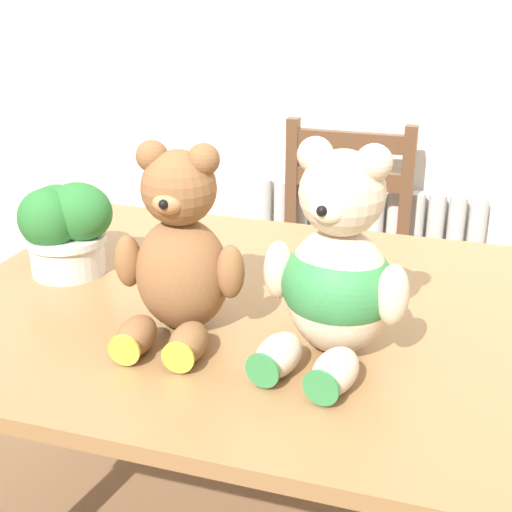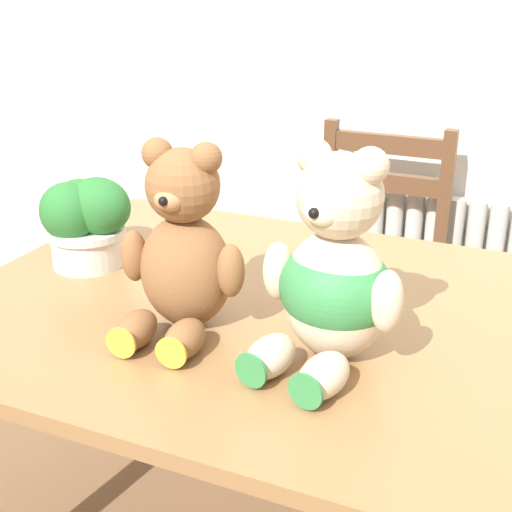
% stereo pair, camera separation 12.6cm
% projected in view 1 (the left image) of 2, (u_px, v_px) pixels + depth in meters
% --- Properties ---
extents(radiator, '(0.81, 0.10, 0.64)m').
position_uv_depth(radiator, '(362.00, 283.00, 2.56)').
color(radiator, beige).
rests_on(radiator, ground_plane).
extents(dining_table, '(1.56, 0.99, 0.71)m').
position_uv_depth(dining_table, '(328.00, 348.00, 1.44)').
color(dining_table, olive).
rests_on(dining_table, ground_plane).
extents(wooden_chair_behind, '(0.42, 0.39, 0.88)m').
position_uv_depth(wooden_chair_behind, '(338.00, 260.00, 2.33)').
color(wooden_chair_behind, brown).
rests_on(wooden_chair_behind, ground_plane).
extents(teddy_bear_left, '(0.25, 0.25, 0.36)m').
position_uv_depth(teddy_bear_left, '(179.00, 254.00, 1.29)').
color(teddy_bear_left, brown).
rests_on(teddy_bear_left, dining_table).
extents(teddy_bear_right, '(0.27, 0.30, 0.38)m').
position_uv_depth(teddy_bear_right, '(336.00, 274.00, 1.22)').
color(teddy_bear_right, beige).
rests_on(teddy_bear_right, dining_table).
extents(potted_plant, '(0.23, 0.21, 0.21)m').
position_uv_depth(potted_plant, '(63.00, 225.00, 1.57)').
color(potted_plant, beige).
rests_on(potted_plant, dining_table).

